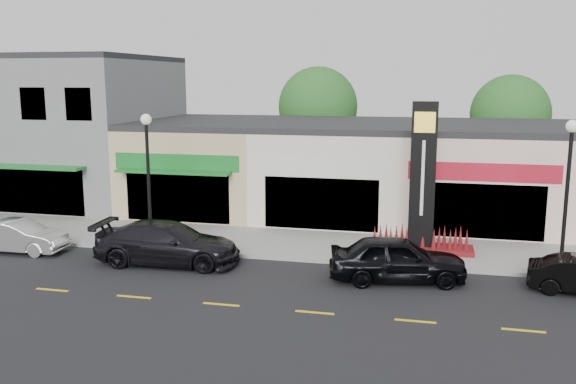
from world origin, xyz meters
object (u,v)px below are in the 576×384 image
lamp_east_near (568,181)px  lamp_west_near (148,166)px  pylon_sign (422,199)px  car_black_sedan (397,259)px  car_dark_sedan (168,243)px  car_white_van (18,236)px

lamp_east_near → lamp_west_near: bearing=180.0°
lamp_east_near → pylon_sign: pylon_sign is taller
lamp_east_near → car_black_sedan: bearing=-161.3°
lamp_east_near → car_black_sedan: lamp_east_near is taller
lamp_east_near → car_dark_sedan: bearing=-172.8°
lamp_west_near → car_black_sedan: size_ratio=1.15×
car_black_sedan → lamp_west_near: bearing=69.3°
lamp_west_near → car_dark_sedan: (1.57, -1.81, -2.67)m
lamp_west_near → lamp_east_near: bearing=0.0°
car_dark_sedan → car_white_van: bearing=86.1°
car_white_van → car_dark_sedan: car_dark_sedan is taller
pylon_sign → car_white_van: bearing=-168.0°
lamp_west_near → car_black_sedan: (10.27, -1.94, -2.67)m
car_dark_sedan → car_black_sedan: car_dark_sedan is taller
lamp_east_near → car_white_van: lamp_east_near is taller
lamp_west_near → car_white_van: lamp_west_near is taller
car_dark_sedan → pylon_sign: bearing=-72.6°
lamp_east_near → car_black_sedan: 6.61m
car_dark_sedan → car_black_sedan: 8.70m
car_white_van → lamp_east_near: bearing=-87.1°
pylon_sign → car_white_van: 16.51m
lamp_east_near → car_dark_sedan: 14.78m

